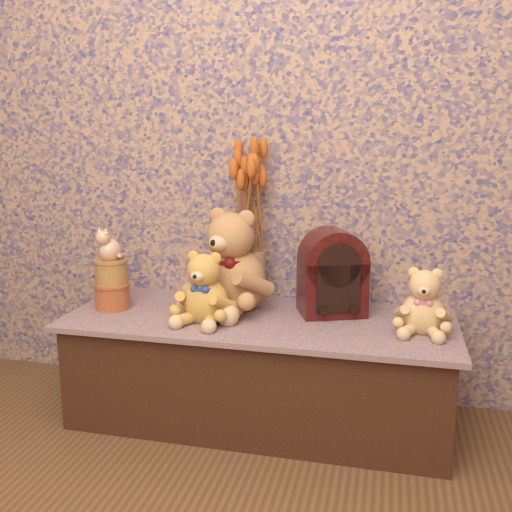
{
  "coord_description": "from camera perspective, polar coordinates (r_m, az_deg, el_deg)",
  "views": [
    {
      "loc": [
        0.46,
        -0.74,
        1.07
      ],
      "look_at": [
        0.0,
        1.17,
        0.64
      ],
      "focal_mm": 40.09,
      "sensor_mm": 36.0,
      "label": 1
    }
  ],
  "objects": [
    {
      "name": "biscuit_tin_upper",
      "position": [
        2.25,
        -14.24,
        -1.57
      ],
      "size": [
        0.12,
        0.12,
        0.09
      ],
      "primitive_type": "cylinder",
      "rotation": [
        0.0,
        0.0,
        -0.0
      ],
      "color": "#D4B85C",
      "rests_on": "biscuit_tin_lower"
    },
    {
      "name": "teddy_medium",
      "position": [
        2.04,
        -5.06,
        -2.77
      ],
      "size": [
        0.25,
        0.28,
        0.28
      ],
      "primitive_type": null,
      "rotation": [
        0.0,
        0.0,
        -0.12
      ],
      "color": "#B37C32",
      "rests_on": "display_shelf"
    },
    {
      "name": "cathedral_radio",
      "position": [
        2.13,
        7.63,
        -1.58
      ],
      "size": [
        0.28,
        0.24,
        0.32
      ],
      "primitive_type": null,
      "rotation": [
        0.0,
        0.0,
        0.37
      ],
      "color": "#330909",
      "rests_on": "display_shelf"
    },
    {
      "name": "dried_stalks",
      "position": [
        2.2,
        -0.69,
        6.17
      ],
      "size": [
        0.29,
        0.29,
        0.44
      ],
      "primitive_type": null,
      "rotation": [
        0.0,
        0.0,
        0.28
      ],
      "color": "#BC561E",
      "rests_on": "ceramic_vase"
    },
    {
      "name": "ceramic_vase",
      "position": [
        2.26,
        -0.67,
        -2.12
      ],
      "size": [
        0.14,
        0.14,
        0.21
      ],
      "primitive_type": "cylinder",
      "rotation": [
        0.0,
        0.0,
        0.14
      ],
      "color": "tan",
      "rests_on": "display_shelf"
    },
    {
      "name": "display_shelf",
      "position": [
        2.19,
        0.31,
        -11.11
      ],
      "size": [
        1.42,
        0.57,
        0.4
      ],
      "primitive_type": "cube",
      "color": "#3A4E77",
      "rests_on": "ground"
    },
    {
      "name": "cat_figurine",
      "position": [
        2.23,
        -14.39,
        1.27
      ],
      "size": [
        0.13,
        0.13,
        0.13
      ],
      "primitive_type": null,
      "rotation": [
        0.0,
        0.0,
        -0.34
      ],
      "color": "silver",
      "rests_on": "biscuit_tin_upper"
    },
    {
      "name": "teddy_large",
      "position": [
        2.17,
        -2.23,
        0.05
      ],
      "size": [
        0.45,
        0.48,
        0.42
      ],
      "primitive_type": null,
      "rotation": [
        0.0,
        0.0,
        -0.35
      ],
      "color": "#A67040",
      "rests_on": "display_shelf"
    },
    {
      "name": "biscuit_tin_lower",
      "position": [
        2.27,
        -14.12,
        -3.91
      ],
      "size": [
        0.17,
        0.17,
        0.1
      ],
      "primitive_type": "cylinder",
      "rotation": [
        0.0,
        0.0,
        0.33
      ],
      "color": "#BF7B38",
      "rests_on": "display_shelf"
    },
    {
      "name": "teddy_small",
      "position": [
        2.01,
        16.41,
        -3.99
      ],
      "size": [
        0.21,
        0.24,
        0.24
      ],
      "primitive_type": null,
      "rotation": [
        0.0,
        0.0,
        -0.08
      ],
      "color": "tan",
      "rests_on": "display_shelf"
    }
  ]
}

